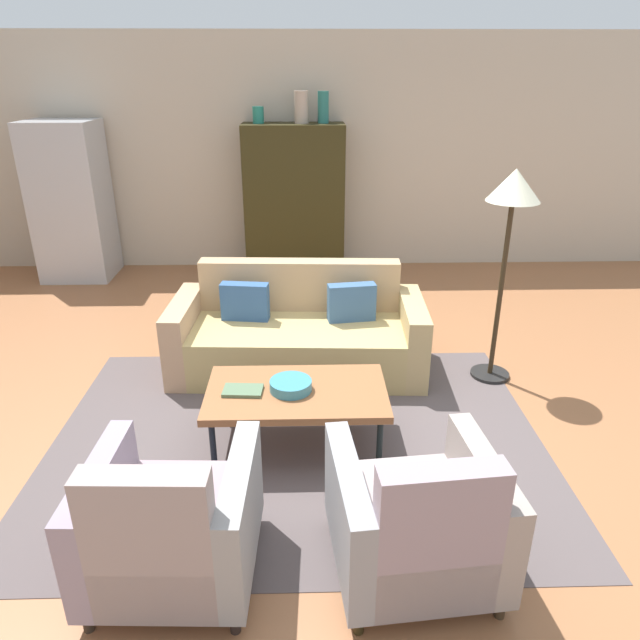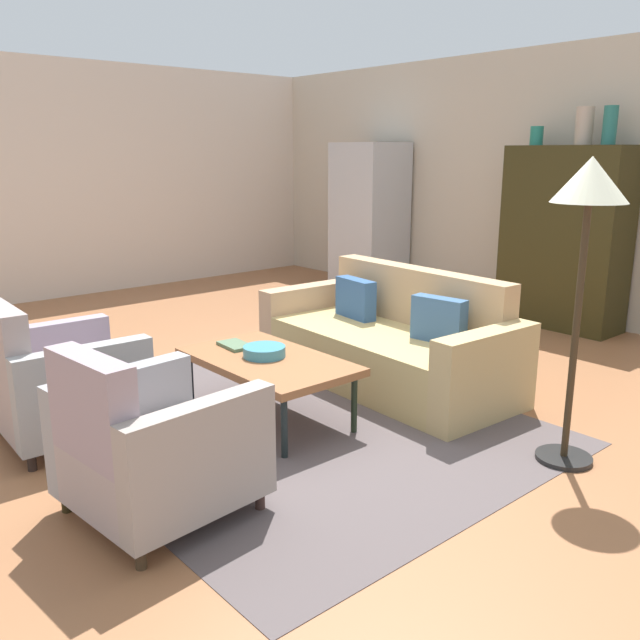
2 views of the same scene
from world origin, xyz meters
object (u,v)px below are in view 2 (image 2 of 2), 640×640
at_px(coffee_table, 268,363).
at_px(vase_round, 584,126).
at_px(armchair_right, 148,451).
at_px(cabinet, 565,238).
at_px(couch, 392,345).
at_px(vase_small, 610,125).
at_px(armchair_left, 57,386).
at_px(vase_tall, 537,136).
at_px(book_stack, 235,345).
at_px(refrigerator, 369,217).
at_px(fruit_bowl, 264,351).
at_px(floor_lamp, 588,210).

bearing_deg(coffee_table, vase_round, 89.32).
bearing_deg(armchair_right, cabinet, 92.20).
height_order(couch, vase_small, vase_small).
bearing_deg(armchair_left, vase_small, 81.79).
height_order(vase_round, vase_small, vase_round).
relative_size(vase_tall, vase_small, 0.53).
bearing_deg(vase_tall, vase_round, 0.00).
bearing_deg(book_stack, refrigerator, 122.88).
xyz_separation_m(couch, coffee_table, (-0.00, -1.19, 0.10)).
bearing_deg(vase_round, armchair_right, -83.46).
distance_m(vase_small, refrigerator, 3.19).
xyz_separation_m(armchair_left, vase_tall, (0.15, 4.90, 1.55)).
distance_m(cabinet, vase_tall, 1.07).
bearing_deg(coffee_table, cabinet, 90.85).
distance_m(coffee_table, vase_small, 4.07).
height_order(armchair_right, vase_tall, vase_tall).
bearing_deg(vase_tall, cabinet, 0.68).
height_order(coffee_table, refrigerator, refrigerator).
relative_size(coffee_table, armchair_left, 1.36).
bearing_deg(armchair_right, vase_tall, 96.74).
bearing_deg(vase_small, vase_round, 180.00).
height_order(couch, refrigerator, refrigerator).
xyz_separation_m(book_stack, vase_round, (0.40, 3.75, 1.54)).
height_order(armchair_left, fruit_bowl, armchair_left).
height_order(cabinet, vase_round, vase_round).
relative_size(couch, refrigerator, 1.16).
bearing_deg(vase_tall, book_stack, -88.43).
xyz_separation_m(book_stack, floor_lamp, (1.97, 0.94, 1.00)).
xyz_separation_m(couch, floor_lamp, (1.61, -0.26, 1.16)).
relative_size(coffee_table, vase_round, 3.40).
bearing_deg(vase_tall, armchair_right, -77.77).
bearing_deg(book_stack, armchair_left, -102.26).
distance_m(couch, armchair_left, 2.43).
bearing_deg(floor_lamp, armchair_right, -115.80).
distance_m(book_stack, vase_round, 4.07).
relative_size(cabinet, refrigerator, 0.97).
xyz_separation_m(armchair_right, vase_small, (-0.31, 4.90, 1.63)).
distance_m(vase_round, floor_lamp, 3.26).
distance_m(fruit_bowl, floor_lamp, 2.14).
xyz_separation_m(armchair_left, vase_small, (0.90, 4.90, 1.63)).
relative_size(vase_small, refrigerator, 0.19).
relative_size(couch, vase_round, 6.06).
height_order(couch, floor_lamp, floor_lamp).
height_order(coffee_table, armchair_right, armchair_right).
relative_size(couch, floor_lamp, 1.24).
relative_size(book_stack, vase_small, 0.76).
height_order(armchair_right, fruit_bowl, armchair_right).
relative_size(couch, vase_tall, 11.45).
xyz_separation_m(couch, vase_round, (0.04, 2.55, 1.69)).
bearing_deg(book_stack, fruit_bowl, 3.27).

